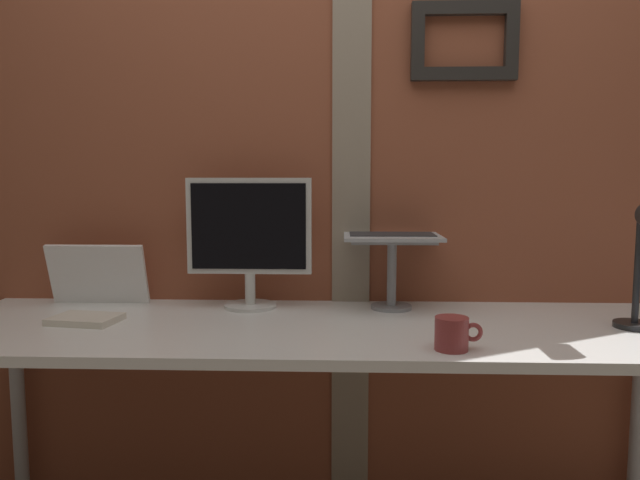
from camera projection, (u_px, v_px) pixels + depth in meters
name	position (u px, v px, depth m)	size (l,w,h in m)	color
brick_wall_back	(345.00, 151.00, 2.15)	(3.15, 0.16, 2.56)	brown
desk	(319.00, 344.00, 1.81)	(2.37, 0.70, 0.74)	white
monitor	(249.00, 233.00, 2.01)	(0.43, 0.18, 0.45)	silver
laptop_stand	(392.00, 262.00, 2.01)	(0.28, 0.22, 0.24)	gray
laptop	(391.00, 219.00, 2.07)	(0.33, 0.33, 0.23)	#ADB2B7
whiteboard_panel	(98.00, 274.00, 2.08)	(0.35, 0.02, 0.22)	white
coffee_mug	(452.00, 334.00, 1.54)	(0.12, 0.09, 0.09)	maroon
paper_clutter_stack	(85.00, 319.00, 1.83)	(0.20, 0.14, 0.02)	silver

